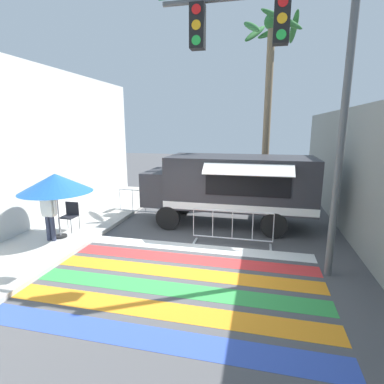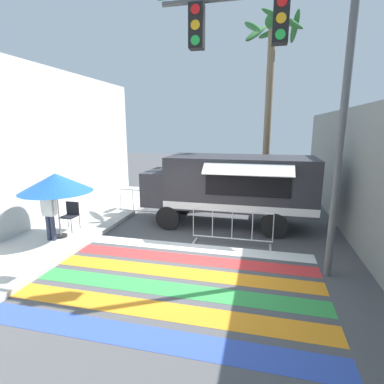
{
  "view_description": "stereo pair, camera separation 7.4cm",
  "coord_description": "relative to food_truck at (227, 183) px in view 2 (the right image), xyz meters",
  "views": [
    {
      "loc": [
        1.68,
        -7.09,
        3.36
      ],
      "look_at": [
        -0.43,
        2.06,
        1.32
      ],
      "focal_mm": 28.0,
      "sensor_mm": 36.0,
      "label": 1
    },
    {
      "loc": [
        1.75,
        -7.07,
        3.36
      ],
      "look_at": [
        -0.43,
        2.06,
        1.32
      ],
      "focal_mm": 28.0,
      "sensor_mm": 36.0,
      "label": 2
    }
  ],
  "objects": [
    {
      "name": "food_truck",
      "position": [
        0.0,
        0.0,
        0.0
      ],
      "size": [
        5.69,
        2.54,
        2.4
      ],
      "color": "#2D2D33",
      "rests_on": "ground_plane"
    },
    {
      "name": "sidewalk_left",
      "position": [
        -5.89,
        -3.01,
        -1.41
      ],
      "size": [
        4.4,
        16.0,
        0.12
      ],
      "color": "#B7B5AD",
      "rests_on": "ground_plane"
    },
    {
      "name": "crosswalk_painted",
      "position": [
        -0.59,
        -4.21,
        -1.47
      ],
      "size": [
        6.4,
        4.36,
        0.01
      ],
      "color": "#334FB2",
      "rests_on": "ground_plane"
    },
    {
      "name": "palm_tree",
      "position": [
        1.25,
        2.76,
        3.98
      ],
      "size": [
        2.35,
        2.29,
        7.59
      ],
      "color": "#7A664C",
      "rests_on": "ground_plane"
    },
    {
      "name": "folding_chair",
      "position": [
        -4.76,
        -2.03,
        -0.81
      ],
      "size": [
        0.46,
        0.46,
        0.89
      ],
      "rotation": [
        0.0,
        0.0,
        -0.25
      ],
      "color": "#4C4C51",
      "rests_on": "sidewalk_left"
    },
    {
      "name": "concrete_wall_right",
      "position": [
        3.85,
        -0.01,
        0.52
      ],
      "size": [
        0.2,
        16.0,
        3.97
      ],
      "color": "gray",
      "rests_on": "ground_plane"
    },
    {
      "name": "barricade_side",
      "position": [
        -3.14,
        0.31,
        -0.96
      ],
      "size": [
        2.13,
        0.44,
        1.02
      ],
      "color": "#B7BABF",
      "rests_on": "ground_plane"
    },
    {
      "name": "patio_umbrella",
      "position": [
        -4.66,
        -2.71,
        0.31
      ],
      "size": [
        2.07,
        2.07,
        1.93
      ],
      "color": "black",
      "rests_on": "sidewalk_left"
    },
    {
      "name": "ground_plane",
      "position": [
        -0.59,
        -3.01,
        -1.47
      ],
      "size": [
        60.0,
        60.0,
        0.0
      ],
      "primitive_type": "plane",
      "color": "#4C4C4F"
    },
    {
      "name": "vendor_person",
      "position": [
        -4.75,
        -2.99,
        -0.46
      ],
      "size": [
        0.53,
        0.21,
        1.58
      ],
      "rotation": [
        0.0,
        0.0,
        0.23
      ],
      "color": "#2D3347",
      "rests_on": "sidewalk_left"
    },
    {
      "name": "barricade_front",
      "position": [
        0.38,
        -1.81,
        -0.96
      ],
      "size": [
        2.32,
        0.44,
        1.02
      ],
      "color": "#B7BABF",
      "rests_on": "ground_plane"
    },
    {
      "name": "traffic_signal_pole",
      "position": [
        1.46,
        -3.16,
        3.1
      ],
      "size": [
        4.07,
        0.29,
        6.35
      ],
      "color": "#515456",
      "rests_on": "ground_plane"
    }
  ]
}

